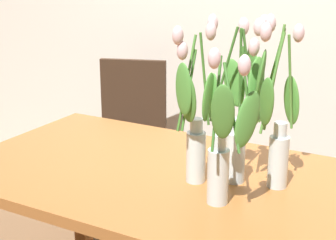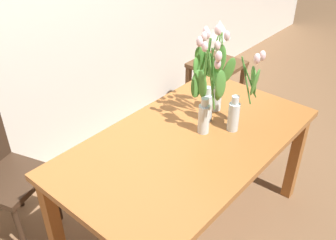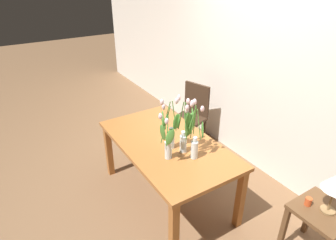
# 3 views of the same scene
# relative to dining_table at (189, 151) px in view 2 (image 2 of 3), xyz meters

# --- Properties ---
(ground_plane) EXTENTS (18.00, 18.00, 0.00)m
(ground_plane) POSITION_rel_dining_table_xyz_m (0.00, 0.00, -0.65)
(ground_plane) COLOR brown
(dining_table) EXTENTS (1.60, 0.90, 0.74)m
(dining_table) POSITION_rel_dining_table_xyz_m (0.00, 0.00, 0.00)
(dining_table) COLOR #A3602D
(dining_table) RESTS_ON ground
(tulip_vase_0) EXTENTS (0.11, 0.22, 0.55)m
(tulip_vase_0) POSITION_rel_dining_table_xyz_m (0.11, -0.03, 0.30)
(tulip_vase_0) COLOR silver
(tulip_vase_0) RESTS_ON dining_table
(tulip_vase_1) EXTENTS (0.18, 0.15, 0.51)m
(tulip_vase_1) POSITION_rel_dining_table_xyz_m (0.27, -0.16, 0.27)
(tulip_vase_1) COLOR silver
(tulip_vase_1) RESTS_ON dining_table
(tulip_vase_2) EXTENTS (0.18, 0.24, 0.58)m
(tulip_vase_2) POSITION_rel_dining_table_xyz_m (0.35, 0.07, 0.33)
(tulip_vase_2) COLOR silver
(tulip_vase_2) RESTS_ON dining_table
(tulip_vase_3) EXTENTS (0.22, 0.19, 0.57)m
(tulip_vase_3) POSITION_rel_dining_table_xyz_m (0.23, 0.06, 0.33)
(tulip_vase_3) COLOR silver
(tulip_vase_3) RESTS_ON dining_table
(side_table) EXTENTS (0.44, 0.44, 0.55)m
(side_table) POSITION_rel_dining_table_xyz_m (1.36, 0.71, -0.22)
(side_table) COLOR brown
(side_table) RESTS_ON ground
(table_lamp) EXTENTS (0.22, 0.22, 0.40)m
(table_lamp) POSITION_rel_dining_table_xyz_m (1.38, 0.73, 0.21)
(table_lamp) COLOR olive
(table_lamp) RESTS_ON side_table
(pillar_candle) EXTENTS (0.06, 0.06, 0.07)m
(pillar_candle) POSITION_rel_dining_table_xyz_m (1.25, 0.65, -0.06)
(pillar_candle) COLOR #CC4C23
(pillar_candle) RESTS_ON side_table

